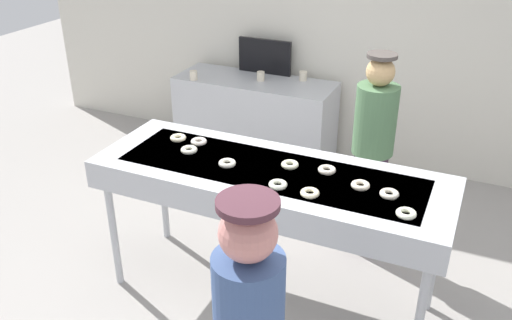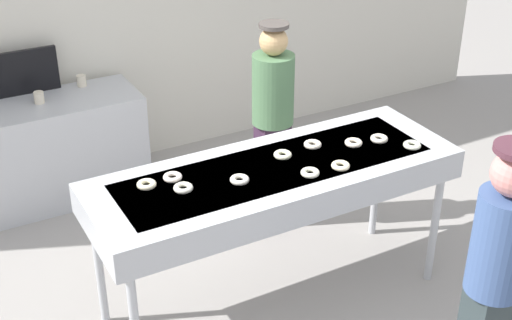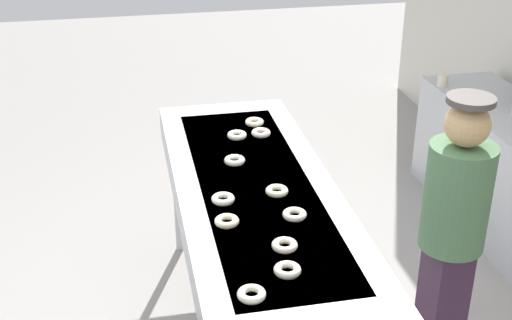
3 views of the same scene
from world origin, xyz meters
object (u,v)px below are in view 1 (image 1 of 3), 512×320
fryer_conveyor (270,182)px  sugar_donut_3 (406,213)px  paper_cup_2 (303,76)px  menu_display (265,56)px  sugar_donut_5 (278,185)px  prep_counter (255,119)px  sugar_donut_8 (389,194)px  sugar_donut_2 (199,142)px  paper_cup_1 (261,76)px  sugar_donut_6 (310,193)px  sugar_donut_9 (327,170)px  sugar_donut_7 (290,165)px  paper_cup_0 (194,75)px  sugar_donut_4 (360,185)px  sugar_donut_1 (189,150)px  sugar_donut_10 (227,163)px  sugar_donut_0 (178,138)px  worker_baker (373,146)px

fryer_conveyor → sugar_donut_3: sugar_donut_3 is taller
paper_cup_2 → menu_display: size_ratio=0.16×
sugar_donut_5 → prep_counter: 2.68m
sugar_donut_8 → paper_cup_2: (-1.39, 2.34, -0.14)m
sugar_donut_2 → paper_cup_1: (-0.36, 1.96, -0.14)m
sugar_donut_5 → sugar_donut_6: same height
prep_counter → paper_cup_2: bearing=23.0°
sugar_donut_9 → paper_cup_2: (-0.95, 2.19, -0.14)m
sugar_donut_7 → prep_counter: sugar_donut_7 is taller
sugar_donut_3 → paper_cup_0: (-2.60, 2.06, -0.14)m
paper_cup_0 → paper_cup_1: size_ratio=1.00×
sugar_donut_7 → sugar_donut_4: bearing=-9.1°
sugar_donut_4 → sugar_donut_9: (-0.25, 0.11, 0.00)m
sugar_donut_3 → paper_cup_1: (-1.93, 2.33, -0.14)m
sugar_donut_7 → sugar_donut_9: size_ratio=1.00×
fryer_conveyor → paper_cup_0: (-1.66, 1.85, -0.02)m
sugar_donut_4 → paper_cup_2: size_ratio=1.21×
prep_counter → paper_cup_1: paper_cup_1 is taller
sugar_donut_2 → sugar_donut_7: size_ratio=1.00×
sugar_donut_9 → sugar_donut_3: bearing=-29.5°
sugar_donut_1 → sugar_donut_4: size_ratio=1.00×
paper_cup_2 → sugar_donut_8: bearing=-59.3°
sugar_donut_7 → sugar_donut_10: same height
sugar_donut_5 → paper_cup_1: 2.58m
sugar_donut_1 → sugar_donut_5: 0.79m
paper_cup_0 → paper_cup_1: same height
sugar_donut_1 → paper_cup_2: (0.04, 2.30, -0.14)m
sugar_donut_4 → paper_cup_0: (-2.28, 1.85, -0.14)m
sugar_donut_0 → sugar_donut_2: 0.17m
fryer_conveyor → menu_display: (-1.06, 2.38, 0.12)m
sugar_donut_7 → sugar_donut_8: size_ratio=1.00×
sugar_donut_3 → paper_cup_2: 2.95m
sugar_donut_10 → sugar_donut_4: bearing=4.6°
fryer_conveyor → sugar_donut_4: bearing=0.7°
fryer_conveyor → worker_baker: bearing=61.0°
sugar_donut_1 → sugar_donut_10: (0.34, -0.07, 0.00)m
sugar_donut_7 → sugar_donut_8: same height
worker_baker → paper_cup_1: size_ratio=17.29×
sugar_donut_1 → prep_counter: bearing=101.6°
paper_cup_0 → sugar_donut_9: bearing=-40.7°
sugar_donut_0 → paper_cup_0: (-0.85, 1.70, -0.14)m
sugar_donut_9 → menu_display: (-1.42, 2.26, 0.00)m
sugar_donut_10 → paper_cup_0: size_ratio=1.21×
paper_cup_0 → menu_display: (0.60, 0.52, 0.14)m
prep_counter → menu_display: menu_display is taller
sugar_donut_3 → sugar_donut_9: (-0.58, 0.33, 0.00)m
prep_counter → sugar_donut_5: bearing=-62.6°
sugar_donut_7 → prep_counter: size_ratio=0.07×
sugar_donut_0 → paper_cup_2: size_ratio=1.21×
paper_cup_2 → menu_display: 0.50m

